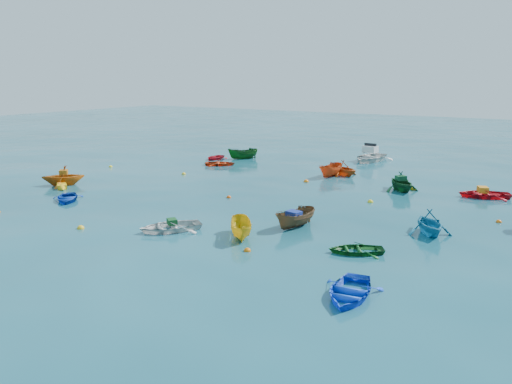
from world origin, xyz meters
The scene contains 32 objects.
ground centered at (0.00, 0.00, 0.00)m, with size 160.00×160.00×0.00m, color #0A3C48.
dinghy_blue_sw centered at (-9.67, -1.86, 0.00)m, with size 1.88×2.62×0.54m, color #0D38A4.
dinghy_white_near centered at (0.00, -3.15, 0.00)m, with size 2.22×3.10×0.64m, color silver.
sampan_brown_mid centered at (5.09, 0.73, 0.00)m, with size 1.06×2.82×1.09m, color brown.
dinghy_blue_se centered at (10.58, -5.69, 0.00)m, with size 2.14×3.00×0.62m, color blue.
dinghy_orange_w centered at (-13.76, 1.00, 0.00)m, with size 2.50×2.90×1.52m, color #C06012.
sampan_yellow_mid centered at (3.67, -2.17, 0.00)m, with size 1.02×2.72×1.05m, color gold.
dinghy_green_e centered at (9.13, -1.26, 0.00)m, with size 1.74×2.43×0.50m, color #14551F.
dinghy_cyan_se centered at (11.21, 3.23, 0.00)m, with size 2.19×2.54×1.34m, color teal.
dinghy_red_nw centered at (-9.09, 13.57, 0.00)m, with size 1.88×2.63×0.55m, color red.
sampan_orange_n centered at (1.19, 14.04, 0.00)m, with size 1.13×2.99×1.16m, color #C24012.
dinghy_green_n centered at (7.24, 12.06, 0.00)m, with size 2.30×2.67×1.41m, color #104720.
dinghy_red_ne centered at (12.33, 12.97, 0.00)m, with size 2.27×3.17×0.66m, color red.
dinghy_red_far centered at (-11.48, 16.02, 0.00)m, with size 1.78×2.49×0.52m, color red.
dinghy_orange_far centered at (1.87, 15.05, 0.00)m, with size 2.15×2.49×1.31m, color #C74D12.
sampan_green_far centered at (-9.33, 17.56, 0.00)m, with size 1.10×2.93×1.13m, color #114915.
kayak_yellow centered at (-13.89, 0.86, 0.00)m, with size 0.60×4.04×0.41m, color gold, non-canonical shape.
motorboat_white centered at (1.25, 22.75, 0.00)m, with size 3.29×4.60×1.55m, color silver.
tarp_green_a centered at (0.06, -3.07, 0.46)m, with size 0.58×0.44×0.28m, color #12481E.
tarp_blue_a centered at (5.05, 0.59, 0.72)m, with size 0.71×0.54×0.35m, color navy.
tarp_orange_a centered at (-13.73, 1.04, 0.93)m, with size 0.70×0.53×0.34m, color #B05F12.
tarp_green_b centered at (7.17, 12.12, 0.86)m, with size 0.66×0.50×0.32m, color #124A26.
tarp_orange_b centered at (12.24, 12.93, 0.51)m, with size 0.75×0.57×0.36m, color orange.
buoy_ye_a centered at (-4.11, -5.34, 0.00)m, with size 0.37×0.37×0.37m, color gold.
buoy_or_b centered at (4.96, -3.64, 0.00)m, with size 0.32×0.32×0.32m, color #D0620B.
buoy_ye_b centered at (-16.59, 7.89, 0.00)m, with size 0.29×0.29×0.29m, color yellow.
buoy_or_c centered at (-1.53, 4.15, 0.00)m, with size 0.31×0.31×0.31m, color #D0480B.
buoy_ye_c centered at (6.58, 7.84, 0.00)m, with size 0.35×0.35×0.35m, color yellow.
buoy_or_d centered at (13.88, 7.27, 0.00)m, with size 0.30×0.30×0.30m, color #DA5D0B.
buoy_ye_d centered at (-9.11, 8.69, 0.00)m, with size 0.33×0.33×0.33m, color gold.
buoy_or_e centered at (0.47, 11.23, 0.00)m, with size 0.39×0.39×0.39m, color orange.
buoy_ye_e centered at (7.84, 12.80, 0.00)m, with size 0.38×0.38×0.38m, color yellow.
Camera 1 is at (16.46, -21.26, 7.59)m, focal length 35.00 mm.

